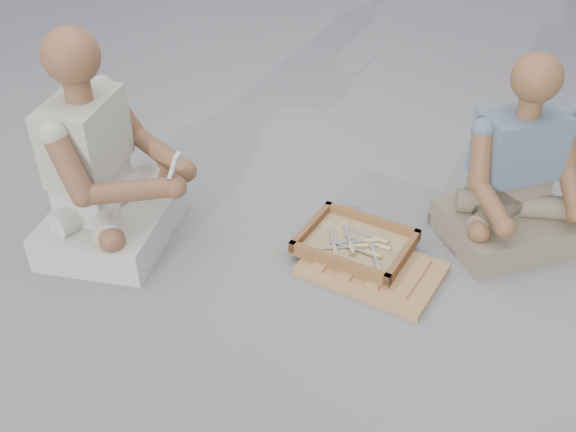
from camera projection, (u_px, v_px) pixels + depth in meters
The scene contains 30 objects.
ground at pixel (266, 296), 2.61m from camera, with size 60.00×60.00×0.00m, color gray.
carved_panel at pixel (372, 269), 2.72m from camera, with size 0.56×0.37×0.04m, color #A4813F.
tool_tray at pixel (355, 244), 2.80m from camera, with size 0.48×0.39×0.06m.
chisel_0 at pixel (355, 246), 2.77m from camera, with size 0.20×0.13×0.02m.
chisel_1 at pixel (366, 241), 2.80m from camera, with size 0.20×0.13×0.02m.
chisel_2 at pixel (334, 248), 2.75m from camera, with size 0.13×0.20×0.02m.
chisel_3 at pixel (351, 246), 2.76m from camera, with size 0.13×0.20×0.02m.
chisel_4 at pixel (378, 246), 2.78m from camera, with size 0.22×0.02×0.02m.
chisel_5 at pixel (369, 253), 2.72m from camera, with size 0.22×0.02×0.02m.
chisel_6 at pixel (378, 269), 2.63m from camera, with size 0.13×0.20×0.02m.
chisel_7 at pixel (376, 239), 2.82m from camera, with size 0.22×0.05×0.02m.
wood_chip_0 at pixel (305, 241), 2.90m from camera, with size 0.02×0.01×0.00m, color tan.
wood_chip_1 at pixel (332, 282), 2.68m from camera, with size 0.02×0.01×0.00m, color tan.
wood_chip_2 at pixel (289, 237), 2.93m from camera, with size 0.02×0.01×0.00m, color tan.
wood_chip_3 at pixel (398, 246), 2.87m from camera, with size 0.02×0.01×0.00m, color tan.
wood_chip_4 at pixel (441, 244), 2.88m from camera, with size 0.02×0.01×0.00m, color tan.
wood_chip_5 at pixel (370, 276), 2.70m from camera, with size 0.02×0.01×0.00m, color tan.
wood_chip_6 at pixel (276, 247), 2.86m from camera, with size 0.02×0.01×0.00m, color tan.
wood_chip_7 at pixel (359, 206), 3.13m from camera, with size 0.02×0.01×0.00m, color tan.
wood_chip_8 at pixel (387, 271), 2.73m from camera, with size 0.02×0.01×0.00m, color tan.
wood_chip_9 at pixel (275, 253), 2.83m from camera, with size 0.02×0.01×0.00m, color tan.
wood_chip_10 at pixel (371, 280), 2.69m from camera, with size 0.02×0.01×0.00m, color tan.
wood_chip_11 at pixel (414, 314), 2.52m from camera, with size 0.02×0.01×0.00m, color tan.
wood_chip_12 at pixel (337, 246), 2.87m from camera, with size 0.02×0.01×0.00m, color tan.
wood_chip_13 at pixel (320, 213), 3.08m from camera, with size 0.02×0.01×0.00m, color tan.
wood_chip_14 at pixel (356, 207), 3.13m from camera, with size 0.02×0.01×0.00m, color tan.
wood_chip_15 at pixel (332, 213), 3.09m from camera, with size 0.02×0.01×0.00m, color tan.
craftsman at pixel (103, 175), 2.74m from camera, with size 0.72×0.73×0.97m.
companion at pixel (515, 184), 2.76m from camera, with size 0.71×0.70×0.87m.
mobile_phone at pixel (174, 165), 2.56m from camera, with size 0.06×0.06×0.11m.
Camera 1 is at (0.95, -1.70, 1.77)m, focal length 40.00 mm.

